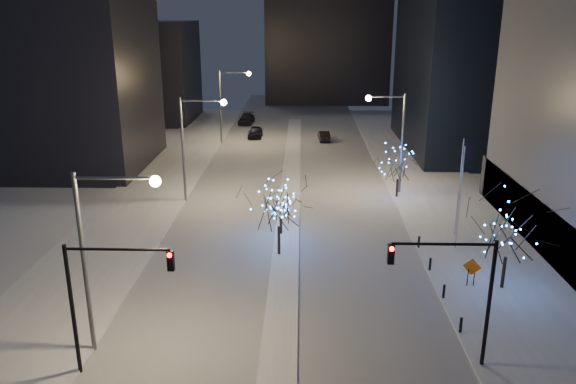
{
  "coord_description": "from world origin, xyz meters",
  "views": [
    {
      "loc": [
        1.13,
        -24.03,
        17.43
      ],
      "look_at": [
        0.18,
        14.59,
        5.0
      ],
      "focal_mm": 35.0,
      "sensor_mm": 36.0,
      "label": 1
    }
  ],
  "objects_px": {
    "traffic_signal_west": "(102,288)",
    "car_mid": "(324,136)",
    "traffic_signal_east": "(460,283)",
    "street_lamp_east": "(394,130)",
    "street_lamp_w_mid": "(193,135)",
    "holiday_tree_plaza_near": "(509,230)",
    "street_lamp_w_near": "(102,239)",
    "holiday_tree_median_far": "(281,205)",
    "car_near": "(255,132)",
    "street_lamp_w_far": "(228,97)",
    "holiday_tree_plaza_far": "(398,164)",
    "holiday_tree_median_near": "(279,204)",
    "car_far": "(246,119)",
    "construction_sign": "(472,269)"
  },
  "relations": [
    {
      "from": "car_near",
      "to": "street_lamp_w_far",
      "type": "bearing_deg",
      "value": -128.86
    },
    {
      "from": "street_lamp_w_mid",
      "to": "holiday_tree_plaza_far",
      "type": "relative_size",
      "value": 1.97
    },
    {
      "from": "street_lamp_w_near",
      "to": "street_lamp_w_far",
      "type": "bearing_deg",
      "value": 90.0
    },
    {
      "from": "street_lamp_w_near",
      "to": "street_lamp_east",
      "type": "relative_size",
      "value": 1.0
    },
    {
      "from": "car_mid",
      "to": "holiday_tree_plaza_far",
      "type": "xyz_separation_m",
      "value": [
        6.2,
        -25.65,
        2.73
      ]
    },
    {
      "from": "street_lamp_w_near",
      "to": "construction_sign",
      "type": "distance_m",
      "value": 23.24
    },
    {
      "from": "street_lamp_w_mid",
      "to": "traffic_signal_east",
      "type": "xyz_separation_m",
      "value": [
        17.88,
        -26.0,
        -1.74
      ]
    },
    {
      "from": "holiday_tree_plaza_far",
      "to": "street_lamp_w_mid",
      "type": "bearing_deg",
      "value": -175.56
    },
    {
      "from": "street_lamp_w_mid",
      "to": "holiday_tree_plaza_near",
      "type": "distance_m",
      "value": 29.23
    },
    {
      "from": "holiday_tree_median_near",
      "to": "holiday_tree_plaza_far",
      "type": "height_order",
      "value": "holiday_tree_median_near"
    },
    {
      "from": "street_lamp_east",
      "to": "holiday_tree_plaza_near",
      "type": "distance_m",
      "value": 21.03
    },
    {
      "from": "street_lamp_east",
      "to": "construction_sign",
      "type": "distance_m",
      "value": 21.04
    },
    {
      "from": "traffic_signal_west",
      "to": "car_far",
      "type": "distance_m",
      "value": 66.53
    },
    {
      "from": "car_mid",
      "to": "holiday_tree_median_near",
      "type": "xyz_separation_m",
      "value": [
        -4.8,
        -39.63,
        3.38
      ]
    },
    {
      "from": "traffic_signal_west",
      "to": "car_mid",
      "type": "bearing_deg",
      "value": 76.77
    },
    {
      "from": "traffic_signal_east",
      "to": "street_lamp_east",
      "type": "bearing_deg",
      "value": 87.74
    },
    {
      "from": "holiday_tree_median_near",
      "to": "car_far",
      "type": "bearing_deg",
      "value": 98.1
    },
    {
      "from": "street_lamp_w_near",
      "to": "holiday_tree_plaza_far",
      "type": "distance_m",
      "value": 33.01
    },
    {
      "from": "traffic_signal_east",
      "to": "car_mid",
      "type": "xyz_separation_m",
      "value": [
        -4.64,
        53.16,
        -4.07
      ]
    },
    {
      "from": "street_lamp_w_mid",
      "to": "holiday_tree_plaza_near",
      "type": "bearing_deg",
      "value": -36.82
    },
    {
      "from": "car_far",
      "to": "traffic_signal_east",
      "type": "bearing_deg",
      "value": -72.13
    },
    {
      "from": "traffic_signal_west",
      "to": "holiday_tree_plaza_near",
      "type": "height_order",
      "value": "traffic_signal_west"
    },
    {
      "from": "car_near",
      "to": "car_far",
      "type": "height_order",
      "value": "car_near"
    },
    {
      "from": "holiday_tree_median_near",
      "to": "holiday_tree_plaza_near",
      "type": "height_order",
      "value": "holiday_tree_plaza_near"
    },
    {
      "from": "street_lamp_east",
      "to": "holiday_tree_plaza_far",
      "type": "xyz_separation_m",
      "value": [
        0.42,
        -1.49,
        -3.03
      ]
    },
    {
      "from": "street_lamp_w_far",
      "to": "traffic_signal_west",
      "type": "distance_m",
      "value": 52.04
    },
    {
      "from": "street_lamp_w_near",
      "to": "traffic_signal_east",
      "type": "height_order",
      "value": "street_lamp_w_near"
    },
    {
      "from": "traffic_signal_west",
      "to": "car_mid",
      "type": "distance_m",
      "value": 55.78
    },
    {
      "from": "street_lamp_w_mid",
      "to": "street_lamp_w_far",
      "type": "xyz_separation_m",
      "value": [
        0.0,
        25.0,
        0.0
      ]
    },
    {
      "from": "street_lamp_w_near",
      "to": "car_near",
      "type": "height_order",
      "value": "street_lamp_w_near"
    },
    {
      "from": "construction_sign",
      "to": "car_near",
      "type": "bearing_deg",
      "value": 131.55
    },
    {
      "from": "street_lamp_w_near",
      "to": "holiday_tree_median_far",
      "type": "xyz_separation_m",
      "value": [
        8.44,
        16.6,
        -3.87
      ]
    },
    {
      "from": "holiday_tree_plaza_near",
      "to": "holiday_tree_plaza_far",
      "type": "distance_m",
      "value": 19.38
    },
    {
      "from": "street_lamp_w_near",
      "to": "holiday_tree_plaza_far",
      "type": "relative_size",
      "value": 1.97
    },
    {
      "from": "car_near",
      "to": "car_mid",
      "type": "height_order",
      "value": "car_near"
    },
    {
      "from": "traffic_signal_west",
      "to": "car_mid",
      "type": "height_order",
      "value": "traffic_signal_west"
    },
    {
      "from": "street_lamp_w_far",
      "to": "holiday_tree_plaza_far",
      "type": "bearing_deg",
      "value": -50.39
    },
    {
      "from": "holiday_tree_plaza_far",
      "to": "construction_sign",
      "type": "distance_m",
      "value": 19.0
    },
    {
      "from": "street_lamp_w_mid",
      "to": "car_far",
      "type": "relative_size",
      "value": 1.83
    },
    {
      "from": "holiday_tree_median_near",
      "to": "holiday_tree_plaza_near",
      "type": "bearing_deg",
      "value": -18.5
    },
    {
      "from": "holiday_tree_median_near",
      "to": "street_lamp_w_far",
      "type": "bearing_deg",
      "value": 102.69
    },
    {
      "from": "car_near",
      "to": "car_far",
      "type": "xyz_separation_m",
      "value": [
        -2.26,
        10.45,
        -0.0
      ]
    },
    {
      "from": "street_lamp_w_far",
      "to": "car_near",
      "type": "height_order",
      "value": "street_lamp_w_far"
    },
    {
      "from": "street_lamp_w_mid",
      "to": "car_mid",
      "type": "height_order",
      "value": "street_lamp_w_mid"
    },
    {
      "from": "holiday_tree_median_far",
      "to": "car_near",
      "type": "bearing_deg",
      "value": 97.81
    },
    {
      "from": "car_near",
      "to": "street_lamp_w_near",
      "type": "bearing_deg",
      "value": -92.37
    },
    {
      "from": "car_near",
      "to": "street_lamp_east",
      "type": "bearing_deg",
      "value": -57.68
    },
    {
      "from": "street_lamp_w_far",
      "to": "traffic_signal_west",
      "type": "relative_size",
      "value": 1.43
    },
    {
      "from": "holiday_tree_median_near",
      "to": "construction_sign",
      "type": "xyz_separation_m",
      "value": [
        12.87,
        -4.8,
        -2.74
      ]
    },
    {
      "from": "street_lamp_w_mid",
      "to": "traffic_signal_west",
      "type": "distance_m",
      "value": 27.06
    }
  ]
}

